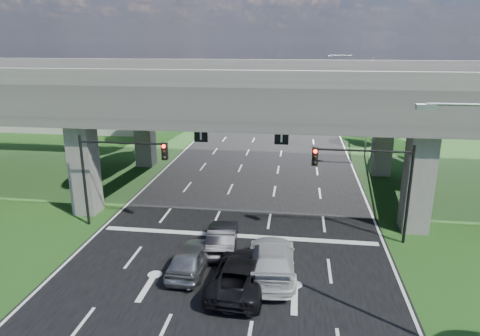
% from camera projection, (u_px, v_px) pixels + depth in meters
% --- Properties ---
extents(ground, '(160.00, 160.00, 0.00)m').
position_uv_depth(ground, '(228.00, 264.00, 23.19)').
color(ground, '#1E4616').
rests_on(ground, ground).
extents(road, '(18.00, 120.00, 0.03)m').
position_uv_depth(road, '(249.00, 199.00, 32.68)').
color(road, black).
rests_on(road, ground).
extents(overpass, '(80.00, 15.00, 10.00)m').
position_uv_depth(overpass, '(253.00, 92.00, 32.31)').
color(overpass, '#32302E').
rests_on(overpass, ground).
extents(warehouse, '(20.00, 10.00, 4.00)m').
position_uv_depth(warehouse, '(84.00, 113.00, 59.20)').
color(warehouse, '#9E9E99').
rests_on(warehouse, ground).
extents(signal_right, '(5.76, 0.54, 6.00)m').
position_uv_depth(signal_right, '(372.00, 175.00, 24.72)').
color(signal_right, black).
rests_on(signal_right, ground).
extents(signal_left, '(5.76, 0.54, 6.00)m').
position_uv_depth(signal_left, '(115.00, 165.00, 26.74)').
color(signal_left, black).
rests_on(signal_left, ground).
extents(streetlight_far, '(3.38, 0.25, 10.00)m').
position_uv_depth(streetlight_far, '(365.00, 100.00, 42.99)').
color(streetlight_far, gray).
rests_on(streetlight_far, ground).
extents(streetlight_beyond, '(3.38, 0.25, 10.00)m').
position_uv_depth(streetlight_beyond, '(348.00, 85.00, 58.18)').
color(streetlight_beyond, gray).
rests_on(streetlight_beyond, ground).
extents(tree_left_near, '(4.50, 4.50, 7.80)m').
position_uv_depth(tree_left_near, '(143.00, 103.00, 48.29)').
color(tree_left_near, black).
rests_on(tree_left_near, ground).
extents(tree_left_mid, '(3.91, 3.90, 6.76)m').
position_uv_depth(tree_left_mid, '(143.00, 99.00, 56.46)').
color(tree_left_mid, black).
rests_on(tree_left_mid, ground).
extents(tree_left_far, '(4.80, 4.80, 8.32)m').
position_uv_depth(tree_left_far, '(187.00, 86.00, 63.26)').
color(tree_left_far, black).
rests_on(tree_left_far, ground).
extents(tree_right_near, '(4.20, 4.20, 7.28)m').
position_uv_depth(tree_right_near, '(387.00, 108.00, 46.80)').
color(tree_right_near, black).
rests_on(tree_right_near, ground).
extents(tree_right_mid, '(3.91, 3.90, 6.76)m').
position_uv_depth(tree_right_mid, '(399.00, 102.00, 54.10)').
color(tree_right_mid, black).
rests_on(tree_right_mid, ground).
extents(tree_right_far, '(4.50, 4.50, 7.80)m').
position_uv_depth(tree_right_far, '(359.00, 89.00, 62.02)').
color(tree_right_far, black).
rests_on(tree_right_far, ground).
extents(car_silver, '(1.97, 4.56, 1.53)m').
position_uv_depth(car_silver, '(191.00, 257.00, 22.29)').
color(car_silver, '#919498').
rests_on(car_silver, road).
extents(car_dark, '(2.02, 4.71, 1.51)m').
position_uv_depth(car_dark, '(222.00, 237.00, 24.58)').
color(car_dark, black).
rests_on(car_dark, road).
extents(car_white, '(2.72, 5.91, 1.67)m').
position_uv_depth(car_white, '(272.00, 260.00, 21.93)').
color(car_white, '#B5B5B5').
rests_on(car_white, road).
extents(car_trailing, '(2.91, 5.71, 1.55)m').
position_uv_depth(car_trailing, '(241.00, 273.00, 20.78)').
color(car_trailing, black).
rests_on(car_trailing, road).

